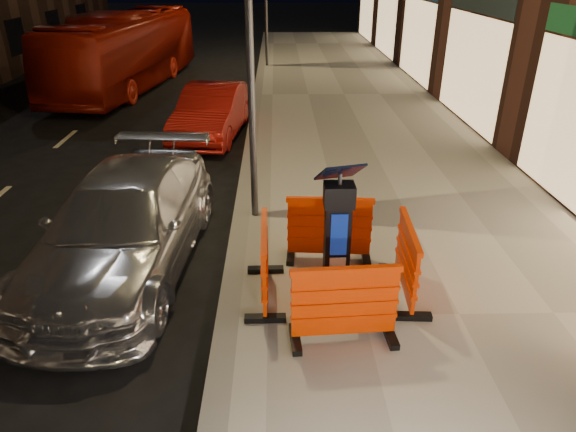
{
  "coord_description": "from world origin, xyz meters",
  "views": [
    {
      "loc": [
        0.66,
        -5.34,
        4.24
      ],
      "look_at": [
        0.8,
        1.0,
        1.1
      ],
      "focal_mm": 32.0,
      "sensor_mm": 36.0,
      "label": 1
    }
  ],
  "objects_px": {
    "car_silver": "(131,265)",
    "bus_doubledecker": "(132,87)",
    "barrier_front": "(345,305)",
    "car_red": "(214,136)",
    "parking_kiosk": "(337,235)",
    "barrier_bldgside": "(407,261)",
    "barrier_back": "(329,229)",
    "barrier_kerbside": "(265,263)"
  },
  "relations": [
    {
      "from": "barrier_back",
      "to": "barrier_bldgside",
      "type": "distance_m",
      "value": 1.34
    },
    {
      "from": "barrier_front",
      "to": "barrier_back",
      "type": "relative_size",
      "value": 1.0
    },
    {
      "from": "barrier_bldgside",
      "to": "bus_doubledecker",
      "type": "height_order",
      "value": "bus_doubledecker"
    },
    {
      "from": "parking_kiosk",
      "to": "bus_doubledecker",
      "type": "height_order",
      "value": "parking_kiosk"
    },
    {
      "from": "barrier_front",
      "to": "barrier_kerbside",
      "type": "xyz_separation_m",
      "value": [
        -0.95,
        0.95,
        0.0
      ]
    },
    {
      "from": "parking_kiosk",
      "to": "barrier_back",
      "type": "xyz_separation_m",
      "value": [
        0.0,
        0.95,
        -0.4
      ]
    },
    {
      "from": "car_silver",
      "to": "bus_doubledecker",
      "type": "relative_size",
      "value": 0.52
    },
    {
      "from": "car_silver",
      "to": "car_red",
      "type": "bearing_deg",
      "value": 89.3
    },
    {
      "from": "car_red",
      "to": "bus_doubledecker",
      "type": "relative_size",
      "value": 0.42
    },
    {
      "from": "car_red",
      "to": "parking_kiosk",
      "type": "bearing_deg",
      "value": -65.01
    },
    {
      "from": "car_red",
      "to": "barrier_bldgside",
      "type": "bearing_deg",
      "value": -58.84
    },
    {
      "from": "bus_doubledecker",
      "to": "car_red",
      "type": "bearing_deg",
      "value": -51.17
    },
    {
      "from": "barrier_front",
      "to": "bus_doubledecker",
      "type": "bearing_deg",
      "value": 109.22
    },
    {
      "from": "barrier_kerbside",
      "to": "barrier_front",
      "type": "bearing_deg",
      "value": -135.71
    },
    {
      "from": "barrier_front",
      "to": "parking_kiosk",
      "type": "bearing_deg",
      "value": 86.29
    },
    {
      "from": "barrier_front",
      "to": "barrier_bldgside",
      "type": "relative_size",
      "value": 1.0
    },
    {
      "from": "barrier_kerbside",
      "to": "bus_doubledecker",
      "type": "height_order",
      "value": "bus_doubledecker"
    },
    {
      "from": "parking_kiosk",
      "to": "car_silver",
      "type": "xyz_separation_m",
      "value": [
        -3.07,
        1.06,
        -1.06
      ]
    },
    {
      "from": "barrier_front",
      "to": "car_red",
      "type": "bearing_deg",
      "value": 102.44
    },
    {
      "from": "parking_kiosk",
      "to": "barrier_back",
      "type": "height_order",
      "value": "parking_kiosk"
    },
    {
      "from": "parking_kiosk",
      "to": "barrier_kerbside",
      "type": "distance_m",
      "value": 1.03
    },
    {
      "from": "barrier_front",
      "to": "car_silver",
      "type": "bearing_deg",
      "value": 143.09
    },
    {
      "from": "barrier_front",
      "to": "barrier_back",
      "type": "xyz_separation_m",
      "value": [
        0.0,
        1.9,
        0.0
      ]
    },
    {
      "from": "car_red",
      "to": "bus_doubledecker",
      "type": "height_order",
      "value": "bus_doubledecker"
    },
    {
      "from": "barrier_kerbside",
      "to": "barrier_bldgside",
      "type": "xyz_separation_m",
      "value": [
        1.9,
        -0.0,
        0.0
      ]
    },
    {
      "from": "parking_kiosk",
      "to": "barrier_bldgside",
      "type": "relative_size",
      "value": 1.4
    },
    {
      "from": "car_silver",
      "to": "parking_kiosk",
      "type": "bearing_deg",
      "value": -14.76
    },
    {
      "from": "barrier_bldgside",
      "to": "car_red",
      "type": "distance_m",
      "value": 8.43
    },
    {
      "from": "barrier_kerbside",
      "to": "parking_kiosk",
      "type": "bearing_deg",
      "value": -90.71
    },
    {
      "from": "barrier_kerbside",
      "to": "car_silver",
      "type": "relative_size",
      "value": 0.26
    },
    {
      "from": "barrier_back",
      "to": "barrier_bldgside",
      "type": "relative_size",
      "value": 1.0
    },
    {
      "from": "barrier_bldgside",
      "to": "car_silver",
      "type": "height_order",
      "value": "barrier_bldgside"
    },
    {
      "from": "bus_doubledecker",
      "to": "barrier_back",
      "type": "bearing_deg",
      "value": -56.63
    },
    {
      "from": "car_silver",
      "to": "car_red",
      "type": "distance_m",
      "value": 6.63
    },
    {
      "from": "car_silver",
      "to": "barrier_kerbside",
      "type": "bearing_deg",
      "value": -22.28
    },
    {
      "from": "bus_doubledecker",
      "to": "parking_kiosk",
      "type": "bearing_deg",
      "value": -58.19
    },
    {
      "from": "parking_kiosk",
      "to": "car_silver",
      "type": "distance_m",
      "value": 3.41
    },
    {
      "from": "barrier_kerbside",
      "to": "bus_doubledecker",
      "type": "bearing_deg",
      "value": 20.27
    },
    {
      "from": "barrier_front",
      "to": "barrier_back",
      "type": "distance_m",
      "value": 1.9
    },
    {
      "from": "barrier_back",
      "to": "car_silver",
      "type": "relative_size",
      "value": 0.26
    },
    {
      "from": "parking_kiosk",
      "to": "barrier_front",
      "type": "distance_m",
      "value": 1.03
    },
    {
      "from": "car_silver",
      "to": "bus_doubledecker",
      "type": "distance_m",
      "value": 13.18
    }
  ]
}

